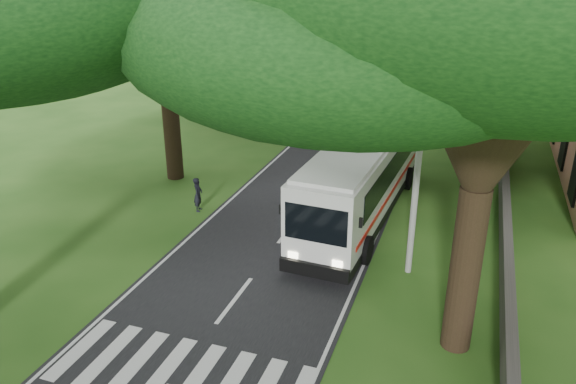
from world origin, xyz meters
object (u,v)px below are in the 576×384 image
distant_car_b (402,51)px  pedestrian (198,194)px  pole_near (417,170)px  distant_car_c (440,50)px  coach_bus (363,174)px  distant_car_a (362,83)px  pole_mid (455,71)px  pole_far (468,35)px

distant_car_b → pedestrian: size_ratio=2.68×
pole_near → distant_car_c: (-3.49, 53.77, -3.45)m
coach_bus → pedestrian: bearing=-161.4°
pole_near → pedestrian: pole_near is taller
coach_bus → pedestrian: (-7.44, -2.04, -1.22)m
distant_car_a → distant_car_c: distant_car_c is taller
coach_bus → pedestrian: size_ratio=7.84×
pedestrian → distant_car_c: bearing=-20.7°
pole_mid → pedestrian: size_ratio=4.81×
distant_car_a → pedestrian: bearing=77.3°
distant_car_b → pedestrian: (-2.56, -48.19, 0.07)m
pole_mid → distant_car_c: (-3.49, 33.77, -3.45)m
pole_near → distant_car_c: size_ratio=1.67×
pole_mid → distant_car_b: pole_mid is taller
pole_near → pole_far: 40.00m
coach_bus → pole_mid: bearing=83.0°
coach_bus → distant_car_a: (-5.70, 26.86, -1.43)m
pole_far → pedestrian: (-10.24, -37.54, -3.35)m
coach_bus → distant_car_a: size_ratio=3.78×
distant_car_c → pedestrian: (-6.75, -51.31, 0.11)m
pole_near → pole_far: same height
pole_mid → pole_far: same height
pole_near → distant_car_c: 53.99m
pole_far → distant_car_c: bearing=104.2°
pole_near → distant_car_c: pole_near is taller
distant_car_c → pole_far: bearing=121.3°
distant_car_b → pole_far: bearing=-48.2°
pole_mid → coach_bus: pole_mid is taller
pole_mid → distant_car_a: pole_mid is taller
pedestrian → pole_near: bearing=-116.7°
pole_near → pedestrian: (-10.24, 2.46, -3.35)m
pole_near → pole_far: size_ratio=1.00×
coach_bus → distant_car_c: (-0.69, 49.27, -1.32)m
coach_bus → distant_car_b: coach_bus is taller
distant_car_a → distant_car_c: size_ratio=0.72×
distant_car_b → pedestrian: bearing=-87.0°
pole_mid → distant_car_b: bearing=104.1°
distant_car_b → coach_bus: bearing=-77.9°
distant_car_a → distant_car_b: bearing=-101.7°
distant_car_b → distant_car_c: distant_car_b is taller
pole_mid → pedestrian: pole_mid is taller
pole_near → pole_mid: same height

